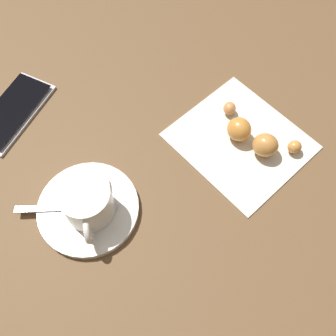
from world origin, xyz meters
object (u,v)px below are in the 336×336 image
Objects in this scene: saucer at (89,209)px; cell_phone at (12,112)px; sugar_packet at (87,190)px; croissant at (253,136)px; teaspoon at (84,207)px; napkin at (240,141)px; espresso_cup at (86,201)px.

saucer is 0.87× the size of cell_phone.
croissant reaches higher than sugar_packet.
croissant is (-0.25, 0.06, 0.01)m from sugar_packet.
cell_phone is (0.02, -0.21, -0.01)m from teaspoon.
sugar_packet is 0.49× the size of croissant.
napkin is at bearing -170.50° from sugar_packet.
saucer is at bearing 152.06° from teaspoon.
espresso_cup is at bearing 104.59° from saucer.
teaspoon is (0.01, -0.01, -0.03)m from espresso_cup.
croissant is at bearing -172.45° from sugar_packet.
saucer is 0.76× the size of napkin.
cell_phone is (0.04, -0.19, -0.01)m from sugar_packet.
saucer is 0.01m from teaspoon.
saucer is at bearing -6.22° from napkin.
napkin is (-0.25, 0.03, -0.01)m from teaspoon.
croissant is at bearing 171.59° from saucer.
croissant is 0.38m from cell_phone.
saucer is 2.15× the size of sugar_packet.
cell_phone is at bearing -41.50° from croissant.
napkin is at bearing 173.36° from teaspoon.
croissant is at bearing 138.50° from cell_phone.
sugar_packet is 0.26m from croissant.
espresso_cup is 0.03m from teaspoon.
saucer reaches higher than napkin.
sugar_packet is 0.35× the size of napkin.
napkin is (-0.24, 0.05, -0.01)m from sugar_packet.
espresso_cup reaches higher than saucer.
saucer is 0.26m from croissant.
cell_phone is (0.02, -0.21, 0.00)m from saucer.
saucer is 0.25m from napkin.
sugar_packet is (-0.02, -0.02, 0.00)m from teaspoon.
espresso_cup is at bearing 129.00° from teaspoon.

